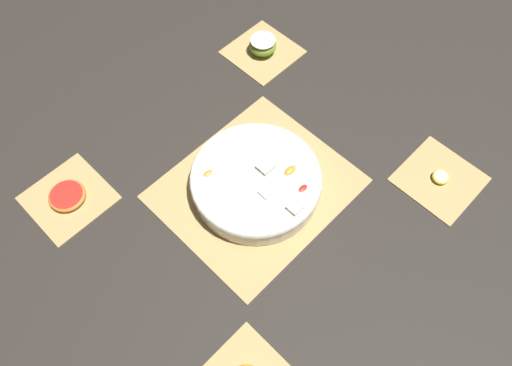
{
  "coord_description": "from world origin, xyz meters",
  "views": [
    {
      "loc": [
        0.39,
        0.38,
        0.98
      ],
      "look_at": [
        0.0,
        0.0,
        0.03
      ],
      "focal_mm": 35.0,
      "sensor_mm": 36.0,
      "label": 1
    }
  ],
  "objects_px": {
    "apple_half": "(263,45)",
    "banana_coin_single": "(441,177)",
    "grapefruit_slice": "(67,196)",
    "fruit_salad_bowl": "(256,181)"
  },
  "relations": [
    {
      "from": "apple_half",
      "to": "banana_coin_single",
      "type": "height_order",
      "value": "apple_half"
    },
    {
      "from": "apple_half",
      "to": "banana_coin_single",
      "type": "bearing_deg",
      "value": 90.0
    },
    {
      "from": "fruit_salad_bowl",
      "to": "banana_coin_single",
      "type": "xyz_separation_m",
      "value": [
        -0.31,
        0.28,
        -0.03
      ]
    },
    {
      "from": "grapefruit_slice",
      "to": "banana_coin_single",
      "type": "bearing_deg",
      "value": 137.89
    },
    {
      "from": "fruit_salad_bowl",
      "to": "apple_half",
      "type": "bearing_deg",
      "value": -137.87
    },
    {
      "from": "fruit_salad_bowl",
      "to": "apple_half",
      "type": "xyz_separation_m",
      "value": [
        -0.31,
        -0.28,
        -0.01
      ]
    },
    {
      "from": "fruit_salad_bowl",
      "to": "banana_coin_single",
      "type": "relative_size",
      "value": 7.44
    },
    {
      "from": "apple_half",
      "to": "grapefruit_slice",
      "type": "height_order",
      "value": "apple_half"
    },
    {
      "from": "fruit_salad_bowl",
      "to": "grapefruit_slice",
      "type": "relative_size",
      "value": 3.51
    },
    {
      "from": "apple_half",
      "to": "grapefruit_slice",
      "type": "relative_size",
      "value": 0.87
    }
  ]
}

